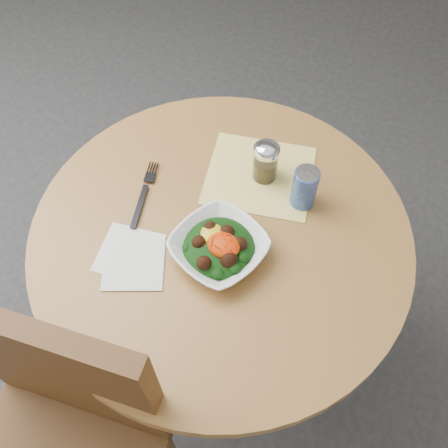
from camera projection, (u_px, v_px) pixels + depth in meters
name	position (u px, v px, depth m)	size (l,w,h in m)	color
ground	(222.00, 341.00, 1.80)	(6.00, 6.00, 0.00)	#2A2A2C
table	(221.00, 270.00, 1.34)	(0.90, 0.90, 0.75)	black
chair	(61.00, 443.00, 1.10)	(0.49, 0.49, 0.99)	#563518
cloth_napkin	(260.00, 175.00, 1.26)	(0.26, 0.24, 0.00)	yellow
paper_napkins	(131.00, 258.00, 1.13)	(0.19, 0.19, 0.00)	white
salad_bowl	(219.00, 247.00, 1.11)	(0.25, 0.25, 0.08)	white
fork	(145.00, 192.00, 1.22)	(0.07, 0.20, 0.00)	black
spice_shaker	(266.00, 161.00, 1.21)	(0.06, 0.06, 0.11)	silver
beverage_can	(305.00, 188.00, 1.17)	(0.06, 0.06, 0.11)	navy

